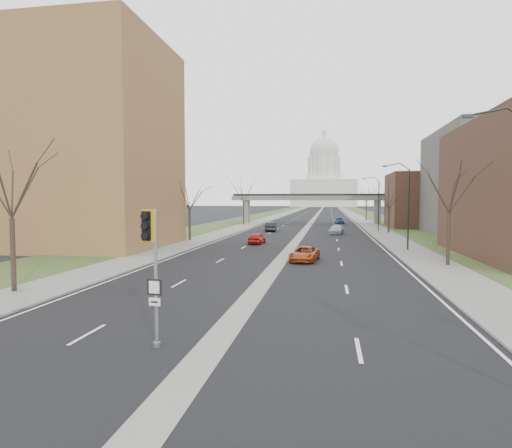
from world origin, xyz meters
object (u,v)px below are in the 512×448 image
(car_left_far, at_px, (271,227))
(car_right_near, at_px, (305,254))
(car_left_near, at_px, (257,238))
(car_right_far, at_px, (339,221))
(signal_pole_median, at_px, (152,252))
(car_right_mid, at_px, (336,230))

(car_left_far, height_order, car_right_near, car_left_far)
(car_left_near, bearing_deg, car_right_far, -101.13)
(car_right_far, bearing_deg, car_left_far, -122.29)
(signal_pole_median, xyz_separation_m, car_left_far, (-3.31, 54.99, -2.61))
(car_left_far, xyz_separation_m, car_right_mid, (10.33, -3.66, -0.06))
(car_left_near, height_order, car_right_far, car_right_far)
(signal_pole_median, height_order, car_right_mid, signal_pole_median)
(car_left_far, bearing_deg, car_right_far, -118.01)
(car_right_near, height_order, car_right_mid, car_right_mid)
(car_right_mid, xyz_separation_m, car_right_far, (1.11, 27.47, 0.03))
(car_right_near, bearing_deg, signal_pole_median, -93.32)
(car_right_near, distance_m, car_right_far, 56.90)
(car_left_far, bearing_deg, car_right_mid, 158.14)
(car_right_mid, bearing_deg, car_right_near, -88.46)
(signal_pole_median, height_order, car_right_near, signal_pole_median)
(signal_pole_median, bearing_deg, car_right_near, 86.01)
(signal_pole_median, distance_m, car_right_far, 79.26)
(car_left_near, relative_size, car_right_mid, 0.83)
(car_left_far, distance_m, car_right_far, 26.42)
(car_right_near, relative_size, car_right_far, 1.07)
(signal_pole_median, relative_size, car_right_near, 1.08)
(car_right_near, distance_m, car_right_mid, 29.44)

